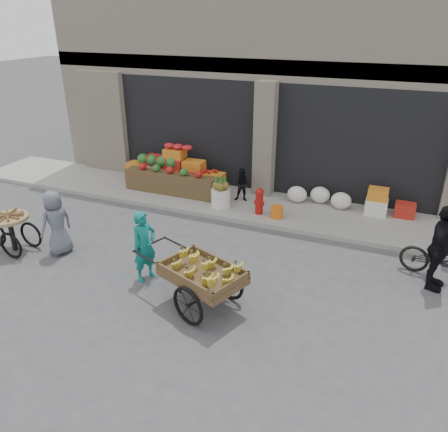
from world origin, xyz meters
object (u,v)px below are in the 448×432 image
at_px(vendor_woman, 144,246).
at_px(tricycle_cart, 10,228).
at_px(seated_person, 243,185).
at_px(banana_cart, 200,271).
at_px(bicycle, 445,259).
at_px(fire_hydrant, 259,200).
at_px(vendor_grey, 56,223).
at_px(cyclist, 440,248).
at_px(pineapple_bin, 221,198).
at_px(orange_bucket, 277,212).

height_order(vendor_woman, tricycle_cart, vendor_woman).
bearing_deg(tricycle_cart, seated_person, 50.37).
relative_size(banana_cart, bicycle, 1.53).
distance_m(tricycle_cart, bicycle, 9.23).
xyz_separation_m(fire_hydrant, seated_person, (-0.70, 0.65, 0.08)).
xyz_separation_m(fire_hydrant, vendor_grey, (-3.53, -3.44, 0.23)).
relative_size(vendor_woman, bicycle, 0.86).
height_order(fire_hydrant, bicycle, bicycle).
bearing_deg(banana_cart, cyclist, 50.58).
xyz_separation_m(tricycle_cart, cyclist, (8.72, 1.97, 0.30)).
bearing_deg(vendor_woman, banana_cart, -86.20).
xyz_separation_m(pineapple_bin, fire_hydrant, (1.10, -0.05, 0.13)).
distance_m(vendor_grey, bicycle, 8.14).
xyz_separation_m(pineapple_bin, vendor_woman, (-0.10, -3.67, 0.37)).
xyz_separation_m(banana_cart, vendor_woman, (-1.41, 0.42, -0.01)).
distance_m(pineapple_bin, cyclist, 5.57).
bearing_deg(fire_hydrant, bicycle, -17.66).
distance_m(vendor_woman, tricycle_cart, 3.39).
relative_size(orange_bucket, bicycle, 0.19).
height_order(seated_person, vendor_grey, vendor_grey).
bearing_deg(vendor_woman, orange_bucket, -5.10).
xyz_separation_m(vendor_grey, bicycle, (7.87, 2.06, -0.29)).
distance_m(fire_hydrant, bicycle, 4.55).
relative_size(fire_hydrant, vendor_grey, 0.48).
height_order(vendor_grey, bicycle, vendor_grey).
relative_size(pineapple_bin, vendor_grey, 0.35).
bearing_deg(seated_person, pineapple_bin, -133.69).
bearing_deg(tricycle_cart, pineapple_bin, 49.29).
xyz_separation_m(vendor_woman, vendor_grey, (-2.34, 0.17, -0.00)).
distance_m(orange_bucket, bicycle, 4.06).
bearing_deg(fire_hydrant, vendor_grey, -135.75).
bearing_deg(banana_cart, vendor_grey, -168.27).
bearing_deg(vendor_grey, pineapple_bin, 161.41).
relative_size(pineapple_bin, tricycle_cart, 0.36).
bearing_deg(seated_person, banana_cart, -88.94).
bearing_deg(bicycle, vendor_woman, 122.71).
relative_size(tricycle_cart, vendor_grey, 0.97).
bearing_deg(cyclist, vendor_grey, 112.94).
height_order(fire_hydrant, vendor_woman, vendor_woman).
bearing_deg(bicycle, banana_cart, 133.49).
xyz_separation_m(banana_cart, bicycle, (4.12, 2.65, -0.29)).
height_order(banana_cart, cyclist, cyclist).
xyz_separation_m(fire_hydrant, banana_cart, (0.22, -4.03, 0.24)).
bearing_deg(bicycle, pineapple_bin, 85.96).
height_order(vendor_woman, cyclist, cyclist).
distance_m(fire_hydrant, vendor_woman, 3.82).
distance_m(fire_hydrant, orange_bucket, 0.55).
bearing_deg(fire_hydrant, tricycle_cart, -140.66).
relative_size(seated_person, bicycle, 0.54).
relative_size(pineapple_bin, cyclist, 0.30).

